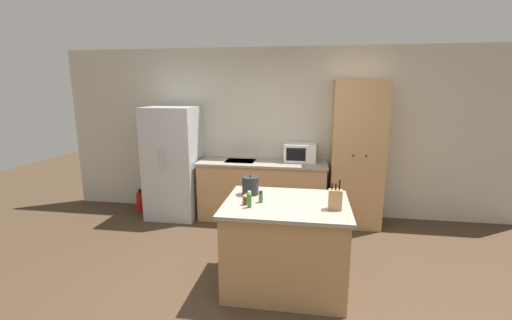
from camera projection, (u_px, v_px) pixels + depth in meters
ground_plane at (266, 294)px, 3.39m from camera, size 14.00×14.00×0.00m
wall_back at (285, 133)px, 5.37m from camera, size 7.20×0.06×2.60m
refrigerator at (174, 162)px, 5.33m from camera, size 0.76×0.76×1.72m
back_counter at (262, 190)px, 5.26m from camera, size 1.94×0.65×0.90m
pantry_cabinet at (357, 154)px, 4.94m from camera, size 0.73×0.61×2.10m
kitchen_island at (286, 244)px, 3.46m from camera, size 1.22×0.98×0.89m
microwave at (300, 152)px, 5.17m from camera, size 0.47×0.35×0.27m
knife_block at (335, 199)px, 3.15m from camera, size 0.12×0.08×0.29m
spice_bottle_tall_dark at (247, 198)px, 3.37m from camera, size 0.05×0.05×0.09m
spice_bottle_short_red at (250, 200)px, 3.21m from camera, size 0.04×0.04×0.16m
spice_bottle_amber_oil at (261, 197)px, 3.36m from camera, size 0.04×0.04×0.12m
spice_bottle_green_herb at (245, 200)px, 3.29m from camera, size 0.05×0.05×0.10m
kettle at (250, 186)px, 3.61m from camera, size 0.17×0.17×0.21m
fire_extinguisher at (141, 202)px, 5.59m from camera, size 0.13×0.13×0.38m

